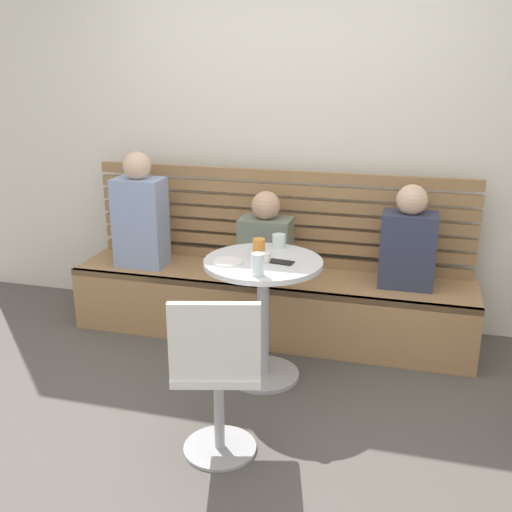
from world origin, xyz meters
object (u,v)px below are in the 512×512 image
Objects in this scene: plate_small at (227,262)px; phone_on_table at (281,262)px; cup_glass_short at (279,241)px; person_child_middle at (266,239)px; person_child_left at (408,242)px; cafe_table at (263,296)px; cup_glass_tall at (258,264)px; white_chair at (217,372)px; cup_espresso_small at (266,258)px; cup_tumbler_orange at (259,247)px; booth_bench at (269,305)px; person_adult at (140,215)px.

plate_small is 1.21× the size of phone_on_table.
cup_glass_short is at bearing 23.86° from phone_on_table.
plate_small is (-0.05, -0.68, 0.06)m from person_child_middle.
person_child_middle is 4.06× the size of phone_on_table.
person_child_left is at bearing -39.29° from phone_on_table.
cafe_table is 6.17× the size of cup_glass_tall.
cup_glass_short is at bearing 59.65° from plate_small.
white_chair is 0.84m from cup_espresso_small.
cup_glass_tall is at bearing -76.05° from cup_tumbler_orange.
person_child_middle is 7.10× the size of cup_glass_short.
white_chair is at bearing -94.07° from cup_glass_tall.
cup_glass_tall is at bearing -131.44° from person_child_left.
cup_espresso_small is (-0.76, -0.64, 0.04)m from person_child_left.
cafe_table is at bearing -77.01° from person_child_middle.
cup_glass_tall is (0.14, -0.82, 0.58)m from booth_bench.
cup_tumbler_orange is 0.83× the size of cup_glass_tall.
person_adult is 1.80m from person_child_left.
person_adult is at bearing -177.77° from booth_bench.
person_child_left is at bearing 37.60° from cafe_table.
cup_glass_short is 0.29m from phone_on_table.
cup_glass_short is (0.04, 1.08, 0.32)m from white_chair.
cafe_table is 0.37m from cup_glass_short.
booth_bench is 4.75× the size of person_child_middle.
phone_on_table is at bearing -68.03° from person_child_middle.
phone_on_table is (0.08, -0.28, -0.04)m from cup_glass_short.
cup_glass_short reaches higher than cafe_table.
plate_small is (-0.18, 0.72, 0.28)m from white_chair.
cup_glass_tall reaches higher than plate_small.
person_child_middle is at bearing 99.92° from cup_tumbler_orange.
cup_espresso_small is at bearing -28.74° from person_adult.
person_child_left reaches higher than white_chair.
booth_bench is 33.75× the size of cup_glass_short.
person_child_middle is at bearing 3.24° from person_adult.
person_child_left is 5.49× the size of cup_glass_tall.
white_chair is at bearing -92.04° from cup_espresso_small.
phone_on_table is at bearing -70.25° from booth_bench.
cup_glass_tall is (0.08, -0.32, 0.01)m from cup_tumbler_orange.
cup_tumbler_orange is at bearing 66.79° from phone_on_table.
booth_bench is at bearing 96.59° from cup_tumbler_orange.
person_child_left is 1.14m from cup_glass_tall.
person_adult is 9.96× the size of cup_glass_short.
person_adult is at bearing 71.94° from phone_on_table.
cup_glass_tall reaches higher than cup_tumbler_orange.
cup_glass_short is (0.13, -0.31, 0.56)m from booth_bench.
booth_bench is at bearing 99.54° from cup_glass_tall.
cafe_table is 9.25× the size of cup_glass_short.
booth_bench is 3.18× the size of white_chair.
person_child_left is at bearing 2.09° from booth_bench.
person_child_left is at bearing 35.93° from plate_small.
cafe_table is (0.10, -0.57, 0.30)m from booth_bench.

